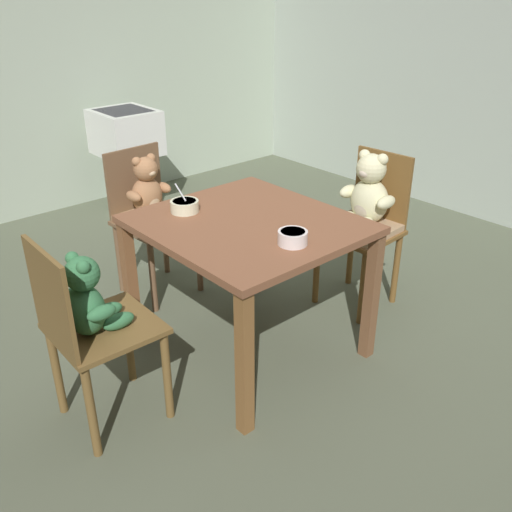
{
  "coord_description": "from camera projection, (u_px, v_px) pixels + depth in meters",
  "views": [
    {
      "loc": [
        1.84,
        -1.57,
        1.73
      ],
      "look_at": [
        0.0,
        0.05,
        0.51
      ],
      "focal_mm": 39.45,
      "sensor_mm": 36.0,
      "label": 1
    }
  ],
  "objects": [
    {
      "name": "teddy_chair_near_left",
      "position": [
        150.0,
        205.0,
        3.25
      ],
      "size": [
        0.42,
        0.43,
        0.86
      ],
      "rotation": [
        0.0,
        0.0,
        0.07
      ],
      "color": "brown",
      "rests_on": "ground_plane"
    },
    {
      "name": "teddy_chair_near_front",
      "position": [
        89.0,
        314.0,
        2.21
      ],
      "size": [
        0.4,
        0.41,
        0.86
      ],
      "rotation": [
        0.0,
        0.0,
        1.55
      ],
      "color": "brown",
      "rests_on": "ground_plane"
    },
    {
      "name": "teddy_chair_far_center",
      "position": [
        366.0,
        208.0,
        3.11
      ],
      "size": [
        0.4,
        0.41,
        0.9
      ],
      "rotation": [
        0.0,
        0.0,
        -1.51
      ],
      "color": "brown",
      "rests_on": "ground_plane"
    },
    {
      "name": "sink_basin",
      "position": [
        127.0,
        147.0,
        4.38
      ],
      "size": [
        0.47,
        0.43,
        0.83
      ],
      "color": "#B7B2A8",
      "rests_on": "ground_plane"
    },
    {
      "name": "porridge_bowl_cream_near_left",
      "position": [
        185.0,
        206.0,
        2.71
      ],
      "size": [
        0.15,
        0.14,
        0.12
      ],
      "color": "beige",
      "rests_on": "dining_table"
    },
    {
      "name": "porridge_bowl_white_near_right",
      "position": [
        293.0,
        237.0,
        2.38
      ],
      "size": [
        0.13,
        0.13,
        0.06
      ],
      "color": "silver",
      "rests_on": "dining_table"
    },
    {
      "name": "ground_plane",
      "position": [
        249.0,
        349.0,
        2.94
      ],
      "size": [
        5.2,
        5.2,
        0.04
      ],
      "color": "#555C48"
    },
    {
      "name": "wall_left",
      "position": [
        14.0,
        25.0,
        4.02
      ],
      "size": [
        0.08,
        5.2,
        2.85
      ],
      "primitive_type": "cube",
      "color": "#A9B7A2",
      "rests_on": "ground_plane"
    },
    {
      "name": "dining_table",
      "position": [
        248.0,
        240.0,
        2.66
      ],
      "size": [
        0.97,
        0.89,
        0.71
      ],
      "color": "brown",
      "rests_on": "ground_plane"
    }
  ]
}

